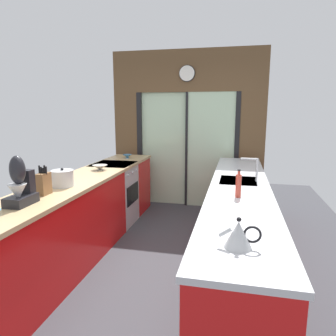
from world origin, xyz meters
TOP-DOWN VIEW (x-y plane):
  - ground_plane at (0.00, 0.60)m, footprint 5.04×7.60m
  - back_wall_unit at (0.00, 2.40)m, footprint 2.64×0.12m
  - left_counter_run at (-0.91, 0.13)m, footprint 0.62×3.80m
  - right_counter_run at (0.91, 0.30)m, footprint 0.62×3.80m
  - sink_faucet at (1.06, 0.55)m, footprint 0.19×0.02m
  - oven_range at (-0.91, 1.25)m, footprint 0.60×0.60m
  - mixing_bowl_mid at (-0.89, 0.76)m, footprint 0.20×0.20m
  - mixing_bowl_far at (-0.89, 1.79)m, footprint 0.15×0.15m
  - knife_block at (-0.89, -0.45)m, footprint 0.09×0.14m
  - stand_mixer at (-0.89, -0.77)m, footprint 0.17×0.27m
  - stock_pot at (-0.89, -0.13)m, footprint 0.23×0.23m
  - kettle at (0.89, -1.21)m, footprint 0.24×0.17m
  - soap_bottle at (0.89, -0.14)m, footprint 0.05×0.05m

SIDE VIEW (x-z plane):
  - ground_plane at x=0.00m, z-range -0.02..0.00m
  - oven_range at x=-0.91m, z-range 0.00..0.92m
  - right_counter_run at x=0.91m, z-range 0.00..0.92m
  - left_counter_run at x=-0.91m, z-range 0.01..0.93m
  - mixing_bowl_far at x=-0.89m, z-range 0.92..0.98m
  - mixing_bowl_mid at x=-0.89m, z-range 0.92..0.99m
  - kettle at x=0.89m, z-range 0.91..1.09m
  - stock_pot at x=-0.89m, z-range 0.91..1.10m
  - knife_block at x=-0.89m, z-range 0.89..1.17m
  - soap_bottle at x=0.89m, z-range 0.90..1.16m
  - stand_mixer at x=-0.89m, z-range 0.87..1.29m
  - sink_faucet at x=1.06m, z-range 0.96..1.22m
  - back_wall_unit at x=0.00m, z-range 0.17..2.87m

